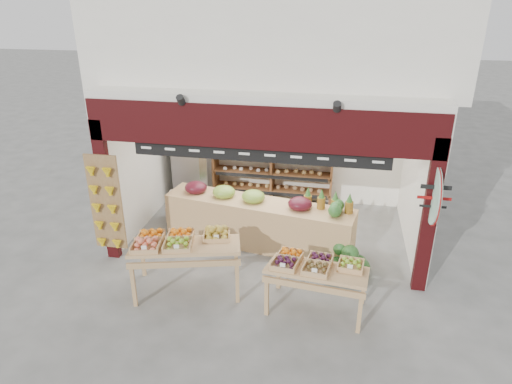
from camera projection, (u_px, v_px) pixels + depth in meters
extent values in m
plane|color=#61605C|center=(267.00, 242.00, 9.12)|extent=(60.00, 60.00, 0.00)
cube|color=white|center=(284.00, 137.00, 10.58)|extent=(5.76, 0.18, 3.00)
cube|color=white|center=(142.00, 153.00, 9.55)|extent=(0.18, 3.38, 3.00)
cube|color=white|center=(419.00, 171.00, 8.58)|extent=(0.18, 3.38, 3.00)
cube|color=white|center=(274.00, 82.00, 8.44)|extent=(5.76, 3.38, 0.12)
cube|color=white|center=(284.00, 14.00, 8.97)|extent=(6.36, 4.60, 2.40)
cube|color=black|center=(258.00, 127.00, 7.12)|extent=(5.70, 0.14, 0.70)
cube|color=black|center=(106.00, 192.00, 8.12)|extent=(0.22, 0.14, 2.65)
cube|color=black|center=(429.00, 218.00, 7.17)|extent=(0.22, 0.14, 2.65)
cube|color=black|center=(258.00, 154.00, 7.32)|extent=(4.20, 0.05, 0.26)
cylinder|color=white|center=(265.00, 138.00, 7.27)|extent=(0.34, 0.05, 0.34)
cube|color=olive|center=(106.00, 203.00, 8.11)|extent=(0.60, 0.04, 1.80)
cylinder|color=#B5E3C8|center=(434.00, 196.00, 6.92)|extent=(0.04, 0.90, 0.90)
cylinder|color=maroon|center=(435.00, 196.00, 6.90)|extent=(0.01, 0.92, 0.92)
cube|color=brown|center=(216.00, 169.00, 10.88)|extent=(0.05, 0.46, 1.46)
cube|color=brown|center=(272.00, 172.00, 10.64)|extent=(0.05, 0.46, 1.46)
cube|color=brown|center=(331.00, 177.00, 10.40)|extent=(0.05, 0.46, 1.46)
cube|color=brown|center=(272.00, 189.00, 10.81)|extent=(2.74, 0.46, 0.04)
cube|color=brown|center=(272.00, 172.00, 10.64)|extent=(2.74, 0.46, 0.04)
cube|color=brown|center=(272.00, 156.00, 10.48)|extent=(2.74, 0.46, 0.04)
cube|color=brown|center=(273.00, 142.00, 10.35)|extent=(2.74, 0.46, 0.04)
cone|color=olive|center=(226.00, 134.00, 10.48)|extent=(0.32, 0.32, 0.28)
cone|color=olive|center=(257.00, 136.00, 10.36)|extent=(0.32, 0.32, 0.28)
cone|color=olive|center=(289.00, 137.00, 10.23)|extent=(0.32, 0.32, 0.28)
cone|color=olive|center=(322.00, 139.00, 10.10)|extent=(0.32, 0.32, 0.28)
cube|color=#B0B2B7|center=(190.00, 160.00, 10.76)|extent=(0.94, 0.94, 1.90)
cube|color=beige|center=(177.00, 212.00, 9.95)|extent=(0.45, 0.36, 0.36)
cube|color=beige|center=(178.00, 199.00, 9.81)|extent=(0.41, 0.34, 0.30)
cube|color=#12431A|center=(201.00, 217.00, 9.83)|extent=(0.43, 0.34, 0.30)
cube|color=beige|center=(204.00, 209.00, 10.20)|extent=(0.39, 0.32, 0.28)
cube|color=tan|center=(258.00, 224.00, 8.86)|extent=(3.75, 1.35, 0.92)
ellipsoid|color=#59141E|center=(196.00, 188.00, 9.07)|extent=(0.45, 0.41, 0.25)
ellipsoid|color=#8CB23F|center=(224.00, 192.00, 8.87)|extent=(0.45, 0.41, 0.25)
ellipsoid|color=#8CB23F|center=(253.00, 197.00, 8.67)|extent=(0.45, 0.41, 0.25)
ellipsoid|color=#59141E|center=(300.00, 204.00, 8.37)|extent=(0.45, 0.41, 0.25)
cylinder|color=olive|center=(308.00, 201.00, 8.46)|extent=(0.15, 0.15, 0.22)
cylinder|color=olive|center=(321.00, 203.00, 8.38)|extent=(0.15, 0.15, 0.22)
cylinder|color=olive|center=(335.00, 205.00, 8.29)|extent=(0.15, 0.15, 0.22)
cylinder|color=olive|center=(349.00, 207.00, 8.21)|extent=(0.15, 0.15, 0.22)
cube|color=tan|center=(186.00, 246.00, 7.38)|extent=(1.93, 1.37, 0.25)
cube|color=tan|center=(134.00, 287.00, 7.12)|extent=(0.07, 0.07, 0.72)
cube|color=tan|center=(237.00, 283.00, 7.22)|extent=(0.07, 0.07, 0.72)
cube|color=tan|center=(143.00, 258.00, 7.91)|extent=(0.07, 0.07, 0.72)
cube|color=tan|center=(236.00, 255.00, 8.00)|extent=(0.07, 0.07, 0.72)
cube|color=tan|center=(318.00, 270.00, 6.92)|extent=(1.59, 1.00, 0.23)
cube|color=tan|center=(267.00, 298.00, 6.95)|extent=(0.07, 0.07, 0.61)
cube|color=tan|center=(360.00, 315.00, 6.58)|extent=(0.07, 0.07, 0.61)
cube|color=tan|center=(279.00, 272.00, 7.59)|extent=(0.07, 0.07, 0.61)
cube|color=tan|center=(364.00, 287.00, 7.22)|extent=(0.07, 0.07, 0.61)
sphere|color=#1A4F1E|center=(339.00, 271.00, 7.89)|extent=(0.31, 0.31, 0.31)
sphere|color=#1A4F1E|center=(359.00, 273.00, 7.83)|extent=(0.31, 0.31, 0.31)
sphere|color=#1A4F1E|center=(340.00, 261.00, 8.19)|extent=(0.31, 0.31, 0.31)
sphere|color=#1A4F1E|center=(358.00, 263.00, 8.13)|extent=(0.31, 0.31, 0.31)
sphere|color=#1A4F1E|center=(350.00, 253.00, 7.90)|extent=(0.31, 0.31, 0.31)
sphere|color=#1A4F1E|center=(349.00, 276.00, 7.76)|extent=(0.31, 0.31, 0.31)
sphere|color=#1A4F1E|center=(333.00, 265.00, 8.06)|extent=(0.31, 0.31, 0.31)
sphere|color=#1A4F1E|center=(341.00, 247.00, 8.10)|extent=(0.31, 0.31, 0.31)
sphere|color=#1A4F1E|center=(362.00, 267.00, 8.00)|extent=(0.31, 0.31, 0.31)
sphere|color=#1A4F1E|center=(331.00, 273.00, 7.84)|extent=(0.31, 0.31, 0.31)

